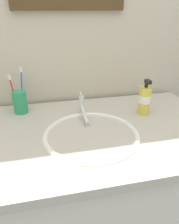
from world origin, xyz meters
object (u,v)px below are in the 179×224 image
object	(u,v)px
toothbrush_cup	(20,102)
soap_dispenser	(145,100)
faucet	(83,109)
toothbrush_blue	(22,86)
toothbrush_red	(13,91)

from	to	relation	value
toothbrush_cup	soap_dispenser	size ratio (longest dim) A/B	0.63
faucet	toothbrush_blue	distance (m)	0.32
toothbrush_blue	toothbrush_cup	bearing A→B (deg)	-112.58
toothbrush_red	toothbrush_cup	bearing A→B (deg)	-28.28
toothbrush_cup	soap_dispenser	xyz separation A→B (m)	(0.58, -0.14, 0.02)
faucet	toothbrush_blue	size ratio (longest dim) A/B	0.84
toothbrush_cup	soap_dispenser	distance (m)	0.60
toothbrush_cup	toothbrush_red	world-z (taller)	toothbrush_red
toothbrush_cup	toothbrush_blue	world-z (taller)	toothbrush_blue
faucet	soap_dispenser	distance (m)	0.30
toothbrush_cup	toothbrush_blue	size ratio (longest dim) A/B	0.53
toothbrush_blue	soap_dispenser	bearing A→B (deg)	-17.71
toothbrush_cup	toothbrush_blue	distance (m)	0.08
faucet	toothbrush_cup	distance (m)	0.31
toothbrush_blue	soap_dispenser	size ratio (longest dim) A/B	1.19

